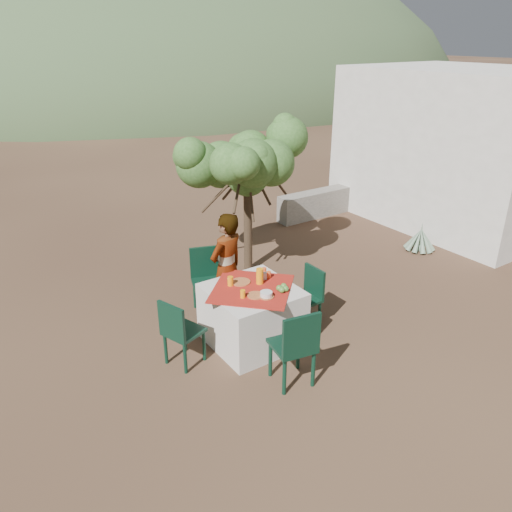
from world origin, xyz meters
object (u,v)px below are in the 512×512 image
(guesthouse, at_px, (460,146))
(agave, at_px, (420,240))
(table, at_px, (252,315))
(chair_far, at_px, (207,277))
(person, at_px, (227,269))
(chair_right, at_px, (308,295))
(chair_left, at_px, (179,330))
(juice_pitcher, at_px, (260,276))
(chair_near, at_px, (296,345))
(shrub_tree, at_px, (249,168))

(guesthouse, bearing_deg, agave, -156.92)
(table, bearing_deg, chair_far, 94.02)
(guesthouse, bearing_deg, person, -170.79)
(table, distance_m, chair_right, 0.84)
(table, relative_size, chair_right, 1.58)
(chair_left, relative_size, juice_pitcher, 4.25)
(person, height_order, juice_pitcher, person)
(chair_right, bearing_deg, chair_far, -141.17)
(chair_far, bearing_deg, guesthouse, 24.69)
(chair_left, distance_m, person, 1.18)
(chair_far, xyz_separation_m, chair_right, (0.90, -1.10, -0.05))
(chair_near, xyz_separation_m, chair_right, (0.91, 0.91, -0.07))
(chair_right, height_order, agave, chair_right)
(chair_left, bearing_deg, juice_pitcher, -109.71)
(chair_left, relative_size, person, 0.56)
(person, bearing_deg, chair_near, 69.31)
(chair_near, height_order, guesthouse, guesthouse)
(agave, bearing_deg, chair_right, -165.60)
(table, relative_size, juice_pitcher, 6.50)
(person, bearing_deg, agave, 164.99)
(chair_near, distance_m, agave, 4.59)
(chair_near, xyz_separation_m, chair_left, (-0.88, 1.04, -0.05))
(chair_left, bearing_deg, chair_right, -113.69)
(person, bearing_deg, chair_left, 13.47)
(table, height_order, agave, table)
(person, bearing_deg, table, 70.97)
(chair_left, height_order, person, person)
(chair_right, bearing_deg, table, -95.67)
(shrub_tree, height_order, juice_pitcher, shrub_tree)
(guesthouse, height_order, juice_pitcher, guesthouse)
(chair_left, bearing_deg, shrub_tree, -69.40)
(chair_far, distance_m, chair_near, 2.01)
(chair_right, distance_m, person, 1.12)
(person, distance_m, guesthouse, 6.26)
(chair_far, bearing_deg, chair_near, -71.21)
(table, relative_size, chair_far, 1.42)
(chair_near, bearing_deg, guesthouse, -147.01)
(chair_near, relative_size, chair_right, 1.15)
(guesthouse, bearing_deg, chair_far, -174.43)
(chair_right, distance_m, shrub_tree, 2.32)
(chair_right, bearing_deg, shrub_tree, 169.52)
(chair_left, xyz_separation_m, shrub_tree, (2.14, 1.79, 1.23))
(juice_pitcher, bearing_deg, chair_right, -10.72)
(chair_right, bearing_deg, chair_near, -45.67)
(person, xyz_separation_m, guesthouse, (6.13, 0.99, 0.73))
(shrub_tree, xyz_separation_m, guesthouse, (4.99, -0.22, -0.20))
(chair_near, bearing_deg, shrub_tree, -103.60)
(chair_far, xyz_separation_m, person, (0.10, -0.39, 0.26))
(juice_pitcher, bearing_deg, chair_near, -102.74)
(table, distance_m, chair_left, 0.97)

